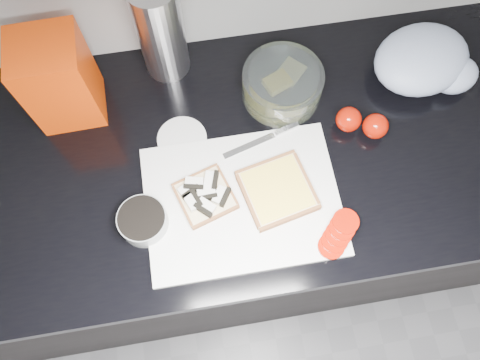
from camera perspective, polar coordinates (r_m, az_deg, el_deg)
name	(u,v)px	position (r m, az deg, el deg)	size (l,w,h in m)	color
base_cabinet	(263,210)	(1.47, 2.80, -3.65)	(3.50, 0.60, 0.86)	black
countertop	(272,148)	(1.05, 3.92, 3.94)	(3.50, 0.64, 0.04)	black
cutting_board	(242,201)	(0.97, 0.29, -2.58)	(0.40, 0.30, 0.01)	silver
bread_left	(204,195)	(0.96, -4.35, -1.87)	(0.14, 0.14, 0.03)	beige
bread_right	(277,190)	(0.97, 4.56, -1.27)	(0.17, 0.17, 0.02)	beige
tomato_slices	(338,234)	(0.95, 11.90, -6.44)	(0.11, 0.11, 0.02)	#A21303
knife	(271,136)	(1.02, 3.78, 5.39)	(0.18, 0.06, 0.01)	#B2B2B7
seed_tub	(143,221)	(0.96, -11.73, -4.89)	(0.10, 0.10, 0.05)	gray
tub_lid	(182,139)	(1.04, -7.08, 5.00)	(0.11, 0.11, 0.01)	silver
glass_bowl	(282,85)	(1.06, 5.15, 11.48)	(0.18, 0.18, 0.07)	silver
bread_bag	(59,80)	(1.05, -21.20, 11.31)	(0.14, 0.13, 0.21)	red
steel_canister	(160,31)	(1.05, -9.67, 17.51)	(0.10, 0.10, 0.24)	silver
grocery_bag	(426,62)	(1.16, 21.75, 13.27)	(0.27, 0.24, 0.10)	#A7B3CD
whole_tomatoes	(362,123)	(1.05, 14.64, 6.76)	(0.11, 0.08, 0.06)	#A21303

